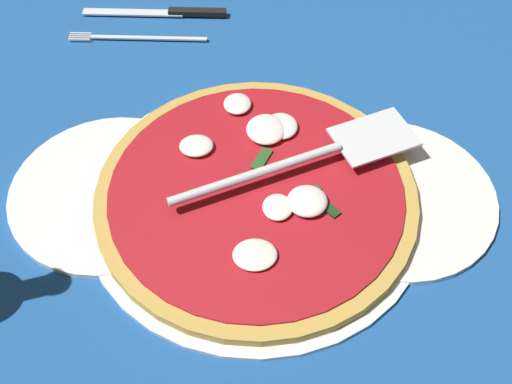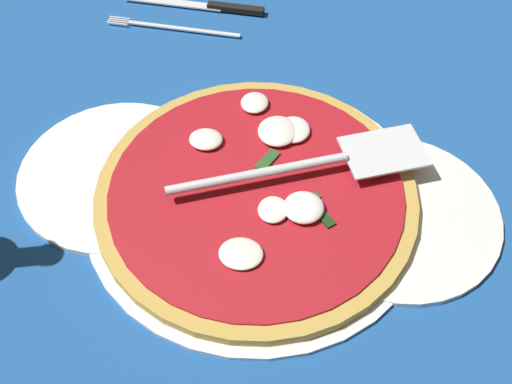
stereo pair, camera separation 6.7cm
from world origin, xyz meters
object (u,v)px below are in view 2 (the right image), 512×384
at_px(dinner_plate_left, 117,174).
at_px(dinner_plate_right, 396,214).
at_px(place_setting_far, 191,18).
at_px(pizza_server, 317,163).
at_px(pizza, 257,192).

xyz_separation_m(dinner_plate_left, dinner_plate_right, (0.31, -0.02, 0.00)).
bearing_deg(place_setting_far, pizza_server, 128.47).
height_order(pizza, place_setting_far, pizza).
bearing_deg(dinner_plate_left, pizza, -4.76).
distance_m(dinner_plate_left, dinner_plate_right, 0.31).
height_order(dinner_plate_left, place_setting_far, place_setting_far).
relative_size(dinner_plate_left, dinner_plate_right, 1.00).
distance_m(dinner_plate_left, place_setting_far, 0.30).
bearing_deg(place_setting_far, dinner_plate_left, 88.64).
relative_size(pizza_server, place_setting_far, 1.29).
distance_m(dinner_plate_right, place_setting_far, 0.42).
height_order(pizza_server, place_setting_far, pizza_server).
xyz_separation_m(pizza, pizza_server, (0.06, 0.03, 0.02)).
relative_size(dinner_plate_left, pizza_server, 0.79).
bearing_deg(pizza, place_setting_far, 113.85).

